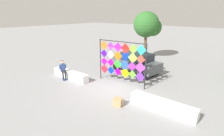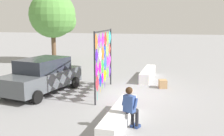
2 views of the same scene
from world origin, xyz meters
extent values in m
plane|color=gray|center=(0.00, 0.00, 0.00)|extent=(120.00, 120.00, 0.00)
cube|color=white|center=(-3.68, -0.32, 0.29)|extent=(3.44, 0.55, 0.57)
cube|color=white|center=(3.68, -0.32, 0.29)|extent=(3.44, 0.55, 0.57)
cylinder|color=#232328|center=(-1.89, 1.12, 1.50)|extent=(0.07, 0.07, 3.00)
cylinder|color=#232328|center=(1.68, 1.43, 1.50)|extent=(0.07, 0.07, 3.00)
cylinder|color=#232328|center=(-0.10, 1.28, 2.95)|extent=(3.57, 0.37, 0.06)
cube|color=red|center=(-1.52, 1.14, 0.83)|extent=(0.71, 0.07, 0.72)
cylinder|color=#16E5D4|center=(-1.52, 1.15, 0.28)|extent=(0.02, 0.02, 0.37)
cube|color=#072DD1|center=(-0.95, 1.19, 0.82)|extent=(0.60, 0.06, 0.60)
cylinder|color=yellow|center=(-0.95, 1.20, 0.39)|extent=(0.02, 0.02, 0.25)
cube|color=#C304DD|center=(-0.37, 1.27, 0.81)|extent=(0.57, 0.06, 0.57)
cylinder|color=#30E516|center=(-0.37, 1.28, 0.41)|extent=(0.02, 0.02, 0.22)
cube|color=#A1DB08|center=(0.21, 1.32, 0.84)|extent=(0.73, 0.08, 0.73)
cylinder|color=#4E16E5|center=(0.21, 1.33, 0.34)|extent=(0.02, 0.02, 0.27)
cube|color=#5FDD32|center=(0.78, 1.34, 0.84)|extent=(0.57, 0.06, 0.57)
cube|color=#682AD2|center=(1.34, 1.40, 0.79)|extent=(0.70, 0.07, 0.70)
cube|color=#D40EDA|center=(-1.56, 1.16, 1.39)|extent=(0.61, 0.06, 0.61)
cylinder|color=#1CE516|center=(-1.56, 1.17, 0.99)|extent=(0.02, 0.02, 0.19)
cube|color=#E7099D|center=(-0.97, 1.20, 1.40)|extent=(0.58, 0.06, 0.58)
cylinder|color=#16E55B|center=(-0.97, 1.21, 0.96)|extent=(0.02, 0.02, 0.31)
cube|color=#29DE20|center=(-0.41, 1.25, 1.37)|extent=(0.64, 0.07, 0.64)
cylinder|color=#DB16E5|center=(-0.41, 1.26, 0.96)|extent=(0.02, 0.02, 0.18)
cube|color=blue|center=(0.17, 1.29, 1.42)|extent=(0.70, 0.07, 0.70)
cylinder|color=yellow|center=(0.17, 1.30, 0.91)|extent=(0.02, 0.02, 0.34)
cube|color=purple|center=(0.74, 1.33, 1.40)|extent=(0.62, 0.07, 0.62)
cylinder|color=#5EE516|center=(0.74, 1.34, 0.94)|extent=(0.02, 0.02, 0.30)
cube|color=#EE39E7|center=(1.32, 1.39, 1.42)|extent=(0.71, 0.07, 0.71)
cube|color=#400ED9|center=(-1.55, 1.15, 1.98)|extent=(0.59, 0.06, 0.59)
cube|color=white|center=(-0.96, 1.18, 1.96)|extent=(0.57, 0.06, 0.57)
cylinder|color=red|center=(-0.96, 1.19, 1.51)|extent=(0.02, 0.02, 0.32)
cube|color=#D5540C|center=(-0.37, 1.24, 1.97)|extent=(0.68, 0.07, 0.68)
cylinder|color=#169BE5|center=(-0.37, 1.25, 1.48)|extent=(0.02, 0.02, 0.29)
cube|color=#0929D8|center=(0.20, 1.32, 2.00)|extent=(0.68, 0.07, 0.68)
cube|color=#8AE036|center=(0.75, 1.36, 1.97)|extent=(0.69, 0.07, 0.69)
cylinder|color=#7F16E5|center=(0.75, 1.37, 1.44)|extent=(0.02, 0.02, 0.38)
cube|color=#EA3F31|center=(1.34, 1.40, 1.96)|extent=(0.58, 0.06, 0.58)
cube|color=orange|center=(-1.57, 1.17, 2.56)|extent=(0.70, 0.07, 0.70)
cube|color=purple|center=(-0.98, 1.21, 2.57)|extent=(0.59, 0.06, 0.60)
cylinder|color=#77E516|center=(-0.98, 1.22, 2.16)|extent=(0.02, 0.02, 0.21)
cube|color=#C61BED|center=(-0.37, 1.24, 2.56)|extent=(0.68, 0.07, 0.68)
cube|color=red|center=(0.20, 1.29, 2.54)|extent=(0.70, 0.07, 0.70)
cube|color=#78D02F|center=(0.78, 1.34, 2.57)|extent=(0.62, 0.07, 0.62)
cylinder|color=#8716E5|center=(0.78, 1.35, 2.09)|extent=(0.02, 0.02, 0.34)
cube|color=#27DCE9|center=(1.34, 1.39, 2.57)|extent=(0.67, 0.07, 0.67)
cylinder|color=black|center=(-3.78, -0.92, 0.29)|extent=(0.11, 0.11, 0.57)
cylinder|color=black|center=(-3.93, -0.86, 0.60)|extent=(0.34, 0.24, 0.13)
cube|color=navy|center=(-3.73, -0.94, 0.04)|extent=(0.26, 0.18, 0.09)
cylinder|color=black|center=(-3.72, -0.76, 0.29)|extent=(0.11, 0.11, 0.57)
cylinder|color=black|center=(-3.86, -0.70, 0.60)|extent=(0.34, 0.24, 0.13)
cube|color=navy|center=(-3.66, -0.78, 0.04)|extent=(0.26, 0.18, 0.09)
cube|color=#334C8C|center=(-4.04, -0.72, 0.89)|extent=(0.32, 0.41, 0.52)
sphere|color=#DBB293|center=(-4.04, -0.72, 1.29)|extent=(0.22, 0.22, 0.22)
sphere|color=#382314|center=(-4.06, -0.71, 1.31)|extent=(0.22, 0.22, 0.22)
cylinder|color=#334C8C|center=(-4.11, -0.93, 0.94)|extent=(0.19, 0.14, 0.31)
cylinder|color=#334C8C|center=(-3.94, -0.52, 0.94)|extent=(0.19, 0.14, 0.31)
cube|color=#4C5156|center=(-0.76, 4.18, 0.66)|extent=(4.49, 2.52, 0.76)
cube|color=#282D38|center=(-0.61, 4.16, 1.34)|extent=(2.61, 1.98, 0.61)
cylinder|color=black|center=(-2.33, 3.54, 0.28)|extent=(0.59, 0.32, 0.56)
cylinder|color=black|center=(-2.02, 5.32, 0.28)|extent=(0.59, 0.32, 0.56)
cylinder|color=black|center=(0.51, 3.04, 0.28)|extent=(0.59, 0.32, 0.56)
cylinder|color=black|center=(0.82, 4.83, 0.28)|extent=(0.59, 0.32, 0.56)
cube|color=tan|center=(1.65, -1.35, 0.21)|extent=(0.54, 0.48, 0.43)
cylinder|color=brown|center=(-2.30, 8.54, 1.43)|extent=(0.29, 0.29, 2.85)
sphere|color=#2D6628|center=(-2.30, 8.54, 3.64)|extent=(2.63, 2.63, 2.63)
sphere|color=#2D6628|center=(-1.85, 9.15, 3.34)|extent=(1.83, 1.83, 1.83)
camera|label=1|loc=(6.76, -8.12, 4.76)|focal=28.33mm
camera|label=2|loc=(-11.53, -2.17, 3.37)|focal=41.51mm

